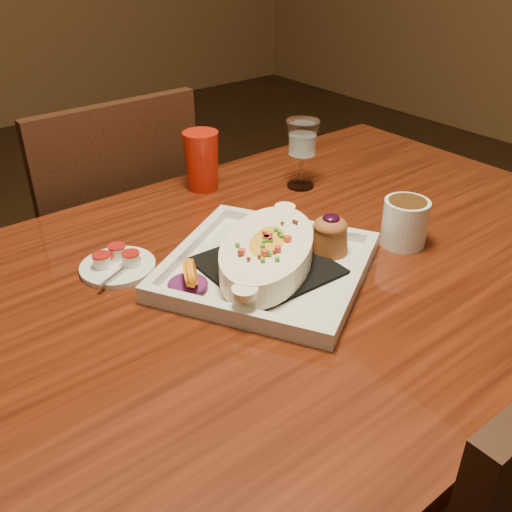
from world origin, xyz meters
TOP-DOWN VIEW (x-y plane):
  - table at (0.00, 0.00)m, footprint 1.50×0.90m
  - chair_far at (-0.00, 0.63)m, footprint 0.42×0.42m
  - plate at (0.02, -0.00)m, footprint 0.43×0.43m
  - coffee_mug at (0.28, -0.08)m, footprint 0.11×0.08m
  - goblet at (0.30, 0.23)m, footprint 0.07×0.07m
  - saucer at (-0.18, 0.17)m, footprint 0.13×0.13m
  - creamer_loose at (-0.19, 0.19)m, footprint 0.03×0.03m
  - red_tumbler at (0.13, 0.36)m, footprint 0.08×0.08m

SIDE VIEW (x-z plane):
  - chair_far at x=0.00m, z-range 0.04..0.97m
  - table at x=0.00m, z-range 0.28..1.03m
  - saucer at x=-0.18m, z-range 0.72..0.80m
  - creamer_loose at x=-0.19m, z-range 0.75..0.77m
  - plate at x=0.02m, z-range 0.74..0.82m
  - coffee_mug at x=0.28m, z-range 0.75..0.84m
  - red_tumbler at x=0.13m, z-range 0.75..0.88m
  - goblet at x=0.30m, z-range 0.78..0.93m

